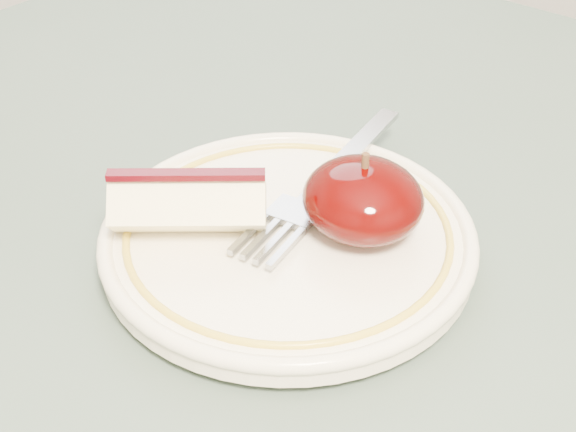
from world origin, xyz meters
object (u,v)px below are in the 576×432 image
Objects in this scene: table at (283,401)px; fork at (324,181)px; apple_half at (363,199)px; plate at (288,236)px.

fork is at bearing 110.87° from table.
apple_half reaches higher than fork.
table is 0.11m from plate.
apple_half is at bearing 40.45° from plate.
table is at bearing -55.78° from plate.
table is at bearing -169.15° from fork.
apple_half is at bearing -125.61° from fork.
plate is 0.05m from fork.
table is 13.51× the size of apple_half.
plate is at bearing -177.60° from fork.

